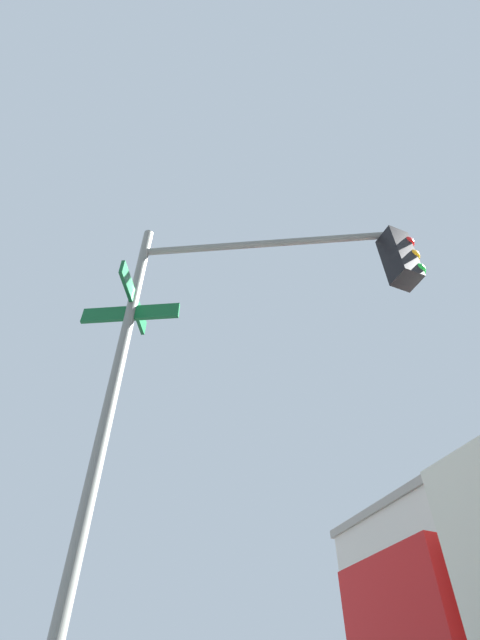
# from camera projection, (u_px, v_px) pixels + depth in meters

# --- Properties ---
(traffic_signal_near) EXTENTS (2.07, 3.46, 6.08)m
(traffic_signal_near) POSITION_uv_depth(u_px,v_px,m) (255.00, 323.00, 4.89)
(traffic_signal_near) COLOR slate
(traffic_signal_near) RESTS_ON ground_plane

